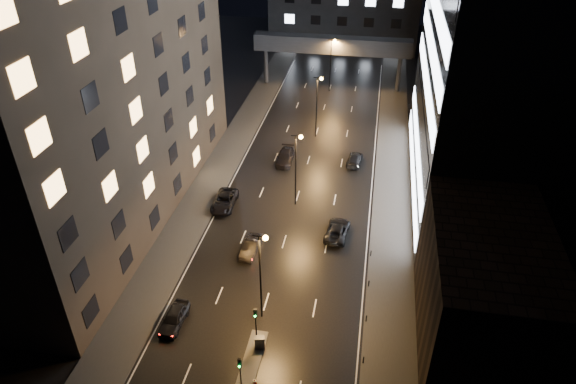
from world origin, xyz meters
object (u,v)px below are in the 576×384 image
Objects in this scene: car_away_b at (251,247)px; utility_cabinet at (260,342)px; car_away_c at (224,201)px; car_toward_a at (337,230)px; car_toward_b at (355,159)px; car_away_a at (174,318)px; car_away_d at (285,157)px.

utility_cabinet is (4.09, -13.37, 0.06)m from car_away_b.
car_toward_a is at bearing -14.96° from car_away_c.
car_away_a is at bearing 72.92° from car_toward_b.
car_away_b is 13.99m from utility_cabinet.
car_toward_b is (10.22, 1.38, -0.09)m from car_away_d.
utility_cabinet is at bearing -67.71° from car_away_c.
car_away_b is (4.74, 11.92, -0.04)m from car_away_a.
car_toward_a is at bearing 93.67° from car_toward_b.
car_away_a is 0.85× the size of car_toward_a.
car_away_b reaches higher than utility_cabinet.
utility_cabinet is (-6.17, -36.15, 0.10)m from car_toward_b.
car_toward_b is (0.82, 17.84, -0.04)m from car_toward_a.
car_away_c is at bearing 101.30° from utility_cabinet.
car_away_a is at bearing 55.20° from car_toward_a.
car_away_d is at bearing 13.98° from car_toward_b.
car_away_b is at bearing -91.24° from car_away_d.
car_toward_a reaches higher than car_toward_b.
car_away_c is at bearing -8.07° from car_toward_a.
car_toward_a is 4.09× the size of utility_cabinet.
car_away_a is 12.83m from car_away_b.
car_toward_b is at bearing 68.58° from car_away_a.
car_away_c is 1.06× the size of car_toward_a.
car_away_b is 0.83× the size of car_away_d.
car_away_a reaches higher than car_toward_b.
car_away_b is at bearing -58.23° from car_away_c.
car_away_a is 3.47× the size of utility_cabinet.
car_toward_a is (9.44, 4.94, 0.00)m from car_away_b.
car_toward_a is at bearing 51.89° from car_away_a.
car_away_a is 20.44m from car_away_c.
car_away_d is 4.15× the size of utility_cabinet.
car_away_a is 33.66m from car_away_d.
utility_cabinet is (9.70, -21.88, 0.01)m from car_away_c.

